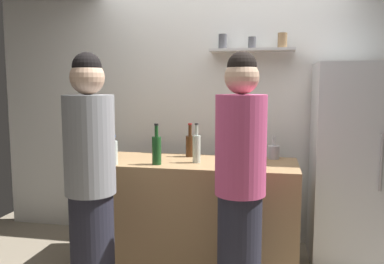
% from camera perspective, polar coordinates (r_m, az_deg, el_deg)
% --- Properties ---
extents(back_wall_assembly, '(4.80, 0.32, 2.60)m').
position_cam_1_polar(back_wall_assembly, '(4.01, 4.32, 2.96)').
color(back_wall_assembly, white).
rests_on(back_wall_assembly, ground).
extents(refrigerator, '(0.63, 0.64, 1.76)m').
position_cam_1_polar(refrigerator, '(3.70, 21.84, -4.45)').
color(refrigerator, silver).
rests_on(refrigerator, ground).
extents(counter, '(1.77, 0.67, 0.93)m').
position_cam_1_polar(counter, '(3.48, -0.00, -11.74)').
color(counter, '#9E7A51').
rests_on(counter, ground).
extents(baking_pan, '(0.34, 0.24, 0.05)m').
position_cam_1_polar(baking_pan, '(3.37, 7.50, -3.85)').
color(baking_pan, gray).
rests_on(baking_pan, counter).
extents(utensil_holder, '(0.10, 0.10, 0.22)m').
position_cam_1_polar(utensil_holder, '(3.54, 11.72, -2.86)').
color(utensil_holder, '#B2B2B7').
rests_on(utensil_holder, counter).
extents(wine_bottle_pale_glass, '(0.07, 0.07, 0.33)m').
position_cam_1_polar(wine_bottle_pale_glass, '(3.28, 0.66, -2.29)').
color(wine_bottle_pale_glass, '#B2BFB2').
rests_on(wine_bottle_pale_glass, counter).
extents(wine_bottle_amber_glass, '(0.08, 0.08, 0.30)m').
position_cam_1_polar(wine_bottle_amber_glass, '(3.56, -0.29, -1.85)').
color(wine_bottle_amber_glass, '#472814').
rests_on(wine_bottle_amber_glass, counter).
extents(wine_bottle_dark_glass, '(0.08, 0.08, 0.29)m').
position_cam_1_polar(wine_bottle_dark_glass, '(3.05, 7.74, -3.38)').
color(wine_bottle_dark_glass, black).
rests_on(wine_bottle_dark_glass, counter).
extents(wine_bottle_green_glass, '(0.08, 0.08, 0.34)m').
position_cam_1_polar(wine_bottle_green_glass, '(3.22, -5.14, -2.48)').
color(wine_bottle_green_glass, '#19471E').
rests_on(wine_bottle_green_glass, counter).
extents(water_bottle_plastic, '(0.08, 0.08, 0.24)m').
position_cam_1_polar(water_bottle_plastic, '(3.26, -11.39, -2.81)').
color(water_bottle_plastic, silver).
rests_on(water_bottle_plastic, counter).
extents(person_pink_top, '(0.34, 0.34, 1.79)m').
position_cam_1_polar(person_pink_top, '(2.68, 6.98, -7.81)').
color(person_pink_top, '#262633').
rests_on(person_pink_top, ground).
extents(person_grey_hoodie, '(0.34, 0.34, 1.78)m').
position_cam_1_polar(person_grey_hoodie, '(2.77, -14.45, -7.53)').
color(person_grey_hoodie, '#262633').
rests_on(person_grey_hoodie, ground).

